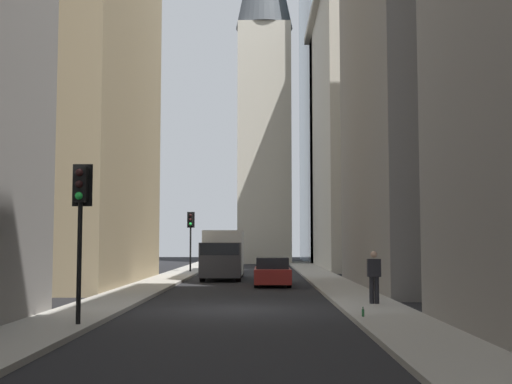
% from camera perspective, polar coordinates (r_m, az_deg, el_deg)
% --- Properties ---
extents(ground_plane, '(135.00, 135.00, 0.00)m').
position_cam_1_polar(ground_plane, '(21.45, -1.87, -10.35)').
color(ground_plane, black).
extents(sidewalk_right, '(90.00, 2.20, 0.14)m').
position_cam_1_polar(sidewalk_right, '(22.09, -13.79, -9.88)').
color(sidewalk_right, '#A8A399').
rests_on(sidewalk_right, ground_plane).
extents(sidewalk_left, '(90.00, 2.20, 0.14)m').
position_cam_1_polar(sidewalk_left, '(21.72, 10.26, -10.03)').
color(sidewalk_left, '#A8A399').
rests_on(sidewalk_left, ground_plane).
extents(building_left_midfar, '(14.38, 10.00, 25.61)m').
position_cam_1_polar(building_left_midfar, '(34.08, 17.60, 13.91)').
color(building_left_midfar, gray).
rests_on(building_left_midfar, ground_plane).
extents(building_left_far, '(18.62, 10.50, 24.14)m').
position_cam_1_polar(building_left_far, '(54.91, 10.77, 6.05)').
color(building_left_far, beige).
rests_on(building_left_far, ground_plane).
extents(church_spire, '(5.82, 5.82, 38.30)m').
position_cam_1_polar(church_spire, '(67.15, 0.74, 11.00)').
color(church_spire, beige).
rests_on(church_spire, ground_plane).
extents(delivery_truck, '(6.46, 2.25, 2.84)m').
position_cam_1_polar(delivery_truck, '(37.91, -2.94, -5.53)').
color(delivery_truck, silver).
rests_on(delivery_truck, ground_plane).
extents(sedan_red, '(4.30, 1.78, 1.42)m').
position_cam_1_polar(sedan_red, '(32.39, 1.45, -7.14)').
color(sedan_red, maroon).
rests_on(sedan_red, ground_plane).
extents(traffic_light_foreground, '(0.43, 0.52, 4.10)m').
position_cam_1_polar(traffic_light_foreground, '(17.09, -15.32, -1.16)').
color(traffic_light_foreground, black).
rests_on(traffic_light_foreground, sidewalk_right).
extents(traffic_light_midblock, '(0.43, 0.52, 4.11)m').
position_cam_1_polar(traffic_light_midblock, '(44.87, -5.82, -3.15)').
color(traffic_light_midblock, black).
rests_on(traffic_light_midblock, sidewalk_right).
extents(pedestrian, '(0.26, 0.44, 1.75)m').
position_cam_1_polar(pedestrian, '(22.16, 10.43, -7.24)').
color(pedestrian, black).
rests_on(pedestrian, sidewalk_left).
extents(discarded_bottle, '(0.07, 0.07, 0.27)m').
position_cam_1_polar(discarded_bottle, '(18.41, 9.48, -10.51)').
color(discarded_bottle, '#236033').
rests_on(discarded_bottle, sidewalk_left).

